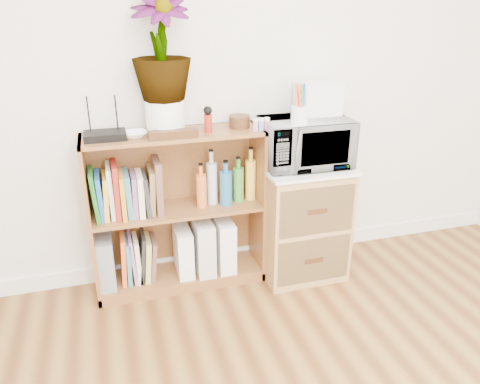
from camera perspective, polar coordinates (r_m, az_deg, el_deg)
name	(u,v)px	position (r m, az deg, el deg)	size (l,w,h in m)	color
skirting_board	(230,255)	(3.14, -1.27, -7.64)	(4.00, 0.02, 0.10)	white
bookshelf	(178,212)	(2.76, -7.60, -2.39)	(1.00, 0.30, 0.95)	brown
wicker_unit	(300,220)	(2.94, 7.35, -3.44)	(0.50, 0.45, 0.70)	#9E7542
microwave	(305,142)	(2.75, 7.95, 6.03)	(0.50, 0.34, 0.28)	silver
pen_cup	(299,115)	(2.57, 7.24, 9.24)	(0.09, 0.09, 0.10)	white
small_appliance	(318,98)	(2.83, 9.48, 11.21)	(0.23, 0.19, 0.19)	white
router	(105,135)	(2.55, -16.13, 6.64)	(0.21, 0.15, 0.04)	black
white_bowl	(134,134)	(2.55, -12.74, 6.86)	(0.13, 0.13, 0.03)	white
plant_pot	(165,117)	(2.59, -9.10, 9.07)	(0.21, 0.21, 0.18)	white
potted_plant	(161,47)	(2.53, -9.62, 17.01)	(0.30, 0.30, 0.54)	#317C37
trinket_box	(173,134)	(2.50, -8.12, 7.00)	(0.26, 0.07, 0.04)	#33190D
kokeshi_doll	(208,123)	(2.58, -3.91, 8.34)	(0.04, 0.04, 0.10)	maroon
wooden_bowl	(239,121)	(2.68, -0.07, 8.60)	(0.12, 0.12, 0.07)	#3B1F10
paint_jars	(261,126)	(2.62, 2.60, 8.04)	(0.10, 0.04, 0.05)	pink
file_box	(106,260)	(2.86, -16.05, -7.95)	(0.09, 0.24, 0.31)	gray
magazine_holder_left	(183,251)	(2.87, -6.93, -7.13)	(0.09, 0.23, 0.29)	white
magazine_holder_mid	(203,245)	(2.88, -4.55, -6.42)	(0.11, 0.27, 0.34)	silver
magazine_holder_right	(223,243)	(2.91, -2.03, -6.21)	(0.10, 0.26, 0.32)	white
cookbooks	(128,192)	(2.68, -13.53, 0.01)	(0.38, 0.20, 0.31)	#1B671E
liquor_bottles	(233,179)	(2.76, -0.84, 1.54)	(0.45, 0.07, 0.32)	orange
lower_books	(138,258)	(2.86, -12.39, -7.83)	(0.22, 0.19, 0.30)	#D95626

